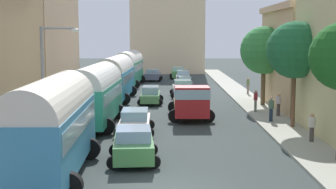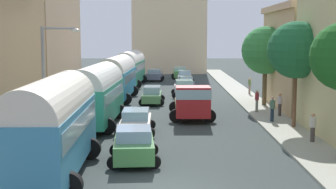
{
  "view_description": "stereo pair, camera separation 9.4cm",
  "coord_description": "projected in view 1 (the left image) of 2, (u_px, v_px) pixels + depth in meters",
  "views": [
    {
      "loc": [
        0.08,
        -16.8,
        5.82
      ],
      "look_at": [
        0.0,
        16.21,
        1.67
      ],
      "focal_mm": 50.26,
      "sensor_mm": 36.0,
      "label": 1
    },
    {
      "loc": [
        0.18,
        -16.8,
        5.82
      ],
      "look_at": [
        0.0,
        16.21,
        1.67
      ],
      "focal_mm": 50.26,
      "sensor_mm": 36.0,
      "label": 2
    }
  ],
  "objects": [
    {
      "name": "pedestrian_3",
      "position": [
        313.0,
        127.0,
        25.2
      ],
      "size": [
        0.48,
        0.48,
        1.7
      ],
      "color": "#4D4441",
      "rests_on": "ground"
    },
    {
      "name": "pedestrian_1",
      "position": [
        249.0,
        85.0,
        45.77
      ],
      "size": [
        0.4,
        0.4,
        1.75
      ],
      "color": "#705E58",
      "rests_on": "ground"
    },
    {
      "name": "roadside_tree_1",
      "position": [
        296.0,
        50.0,
        28.86
      ],
      "size": [
        3.52,
        3.52,
        6.7
      ],
      "color": "brown",
      "rests_on": "ground"
    },
    {
      "name": "ground_plane",
      "position": [
        168.0,
        98.0,
        44.18
      ],
      "size": [
        154.0,
        154.0,
        0.0
      ],
      "primitive_type": "plane",
      "color": "#343D3B"
    },
    {
      "name": "building_left_2",
      "position": [
        31.0,
        45.0,
        39.08
      ],
      "size": [
        5.84,
        12.61,
        10.03
      ],
      "color": "tan",
      "rests_on": "ground"
    },
    {
      "name": "parked_bus_3",
      "position": [
        130.0,
        67.0,
        54.33
      ],
      "size": [
        3.57,
        9.75,
        4.06
      ],
      "color": "#329668",
      "rests_on": "ground"
    },
    {
      "name": "car_6",
      "position": [
        152.0,
        95.0,
        40.27
      ],
      "size": [
        2.17,
        4.24,
        1.52
      ],
      "color": "#558E53",
      "rests_on": "ground"
    },
    {
      "name": "car_1",
      "position": [
        185.0,
        83.0,
        50.8
      ],
      "size": [
        2.28,
        3.75,
        1.44
      ],
      "color": "gray",
      "rests_on": "ground"
    },
    {
      "name": "distant_church",
      "position": [
        169.0,
        25.0,
        73.64
      ],
      "size": [
        11.35,
        7.3,
        20.63
      ],
      "color": "beige",
      "rests_on": "ground"
    },
    {
      "name": "roadside_tree_2",
      "position": [
        265.0,
        51.0,
        38.2
      ],
      "size": [
        3.89,
        3.89,
        6.57
      ],
      "color": "brown",
      "rests_on": "ground"
    },
    {
      "name": "building_right_2",
      "position": [
        309.0,
        57.0,
        37.13
      ],
      "size": [
        5.9,
        10.39,
        8.19
      ],
      "color": "tan",
      "rests_on": "ground"
    },
    {
      "name": "car_7",
      "position": [
        154.0,
        75.0,
        60.47
      ],
      "size": [
        2.52,
        3.75,
        1.55
      ],
      "color": "slate",
      "rests_on": "ground"
    },
    {
      "name": "car_4",
      "position": [
        135.0,
        145.0,
        21.63
      ],
      "size": [
        2.55,
        3.77,
        1.61
      ],
      "color": "#488C47",
      "rests_on": "ground"
    },
    {
      "name": "car_2",
      "position": [
        184.0,
        77.0,
        56.76
      ],
      "size": [
        2.3,
        4.37,
        1.66
      ],
      "color": "silver",
      "rests_on": "ground"
    },
    {
      "name": "pedestrian_4",
      "position": [
        272.0,
        108.0,
        31.19
      ],
      "size": [
        0.51,
        0.51,
        1.79
      ],
      "color": "#1D2D40",
      "rests_on": "ground"
    },
    {
      "name": "pedestrian_2",
      "position": [
        257.0,
        100.0,
        35.1
      ],
      "size": [
        0.4,
        0.4,
        1.79
      ],
      "color": "slate",
      "rests_on": "ground"
    },
    {
      "name": "car_0",
      "position": [
        184.0,
        88.0,
        44.8
      ],
      "size": [
        2.47,
        4.4,
        1.62
      ],
      "color": "silver",
      "rests_on": "ground"
    },
    {
      "name": "parked_bus_0",
      "position": [
        53.0,
        123.0,
        19.22
      ],
      "size": [
        3.46,
        8.93,
        4.12
      ],
      "color": "teal",
      "rests_on": "ground"
    },
    {
      "name": "pedestrian_0",
      "position": [
        280.0,
        104.0,
        33.34
      ],
      "size": [
        0.52,
        0.52,
        1.76
      ],
      "color": "#483E3F",
      "rests_on": "ground"
    },
    {
      "name": "parked_bus_1",
      "position": [
        96.0,
        93.0,
        30.17
      ],
      "size": [
        3.49,
        8.73,
        3.95
      ],
      "color": "#2B9371",
      "rests_on": "ground"
    },
    {
      "name": "parked_bus_2",
      "position": [
        116.0,
        76.0,
        42.29
      ],
      "size": [
        3.52,
        9.3,
        3.97
      ],
      "color": "teal",
      "rests_on": "ground"
    },
    {
      "name": "cargo_truck_0",
      "position": [
        192.0,
        102.0,
        32.56
      ],
      "size": [
        3.18,
        6.62,
        2.47
      ],
      "color": "#B21F23",
      "rests_on": "ground"
    },
    {
      "name": "car_5",
      "position": [
        136.0,
        121.0,
        27.94
      ],
      "size": [
        2.37,
        4.19,
        1.46
      ],
      "color": "beige",
      "rests_on": "ground"
    },
    {
      "name": "sidewalk_left",
      "position": [
        91.0,
        97.0,
        44.19
      ],
      "size": [
        2.5,
        70.0,
        0.14
      ],
      "primitive_type": "cube",
      "color": "#A5988F",
      "rests_on": "ground"
    },
    {
      "name": "sidewalk_right",
      "position": [
        245.0,
        97.0,
        44.16
      ],
      "size": [
        2.5,
        70.0,
        0.14
      ],
      "primitive_type": "cube",
      "color": "#A8A999",
      "rests_on": "ground"
    },
    {
      "name": "car_3",
      "position": [
        180.0,
        73.0,
        63.87
      ],
      "size": [
        2.41,
        4.35,
        1.58
      ],
      "color": "#53994D",
      "rests_on": "ground"
    },
    {
      "name": "streetlamp_near",
      "position": [
        49.0,
        74.0,
        24.63
      ],
      "size": [
        2.04,
        0.28,
        6.29
      ],
      "color": "gray",
      "rests_on": "ground"
    }
  ]
}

